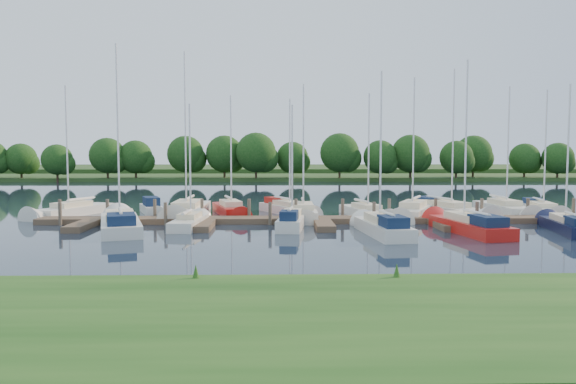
{
  "coord_description": "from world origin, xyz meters",
  "views": [
    {
      "loc": [
        -3.18,
        -31.81,
        5.16
      ],
      "look_at": [
        -2.34,
        8.0,
        2.2
      ],
      "focal_mm": 35.0,
      "sensor_mm": 36.0,
      "label": 1
    }
  ],
  "objects_px": {
    "motorboat": "(152,209)",
    "sailboat_n_5": "(303,215)",
    "dock": "(321,221)",
    "sailboat_n_0": "(71,212)",
    "sailboat_s_2": "(292,223)"
  },
  "relations": [
    {
      "from": "sailboat_s_2",
      "to": "dock",
      "type": "bearing_deg",
      "value": 50.38
    },
    {
      "from": "sailboat_n_0",
      "to": "sailboat_s_2",
      "type": "bearing_deg",
      "value": 179.87
    },
    {
      "from": "motorboat",
      "to": "sailboat_n_5",
      "type": "distance_m",
      "value": 12.88
    },
    {
      "from": "dock",
      "to": "sailboat_n_0",
      "type": "distance_m",
      "value": 20.2
    },
    {
      "from": "dock",
      "to": "sailboat_n_5",
      "type": "bearing_deg",
      "value": 108.72
    },
    {
      "from": "dock",
      "to": "sailboat_s_2",
      "type": "xyz_separation_m",
      "value": [
        -2.16,
        -2.05,
        0.14
      ]
    },
    {
      "from": "motorboat",
      "to": "sailboat_s_2",
      "type": "distance_m",
      "value": 14.51
    },
    {
      "from": "motorboat",
      "to": "dock",
      "type": "bearing_deg",
      "value": 131.81
    },
    {
      "from": "motorboat",
      "to": "sailboat_n_5",
      "type": "bearing_deg",
      "value": 142.61
    },
    {
      "from": "dock",
      "to": "sailboat_n_0",
      "type": "height_order",
      "value": "sailboat_n_0"
    },
    {
      "from": "sailboat_n_0",
      "to": "sailboat_n_5",
      "type": "bearing_deg",
      "value": -163.32
    },
    {
      "from": "dock",
      "to": "motorboat",
      "type": "xyz_separation_m",
      "value": [
        -13.45,
        7.07,
        0.15
      ]
    },
    {
      "from": "dock",
      "to": "motorboat",
      "type": "height_order",
      "value": "motorboat"
    },
    {
      "from": "sailboat_s_2",
      "to": "motorboat",
      "type": "bearing_deg",
      "value": 148.02
    },
    {
      "from": "dock",
      "to": "motorboat",
      "type": "bearing_deg",
      "value": 152.26
    }
  ]
}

